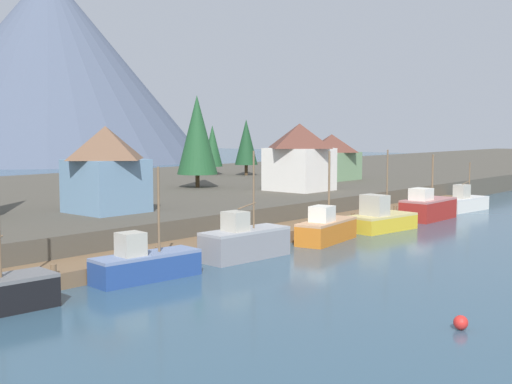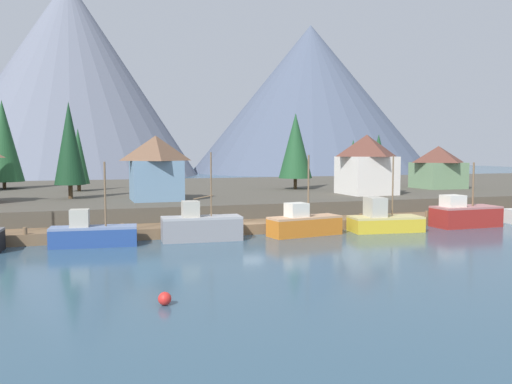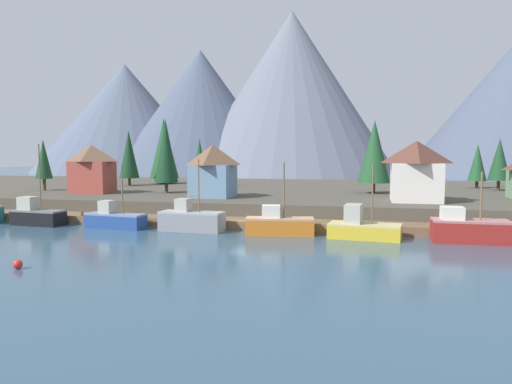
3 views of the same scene
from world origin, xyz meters
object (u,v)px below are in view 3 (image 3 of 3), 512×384
(house_blue, at_px, (213,170))
(channel_buoy, at_px, (18,264))
(fishing_boat_orange, at_px, (279,224))
(conifer_centre, at_px, (200,160))
(conifer_near_left, at_px, (374,152))
(fishing_boat_yellow, at_px, (363,228))
(conifer_mid_right, at_px, (477,163))
(fishing_boat_black, at_px, (37,215))
(fishing_boat_grey, at_px, (191,220))
(fishing_boat_red, at_px, (469,229))
(conifer_back_left, at_px, (129,154))
(conifer_mid_left, at_px, (164,148))
(fishing_boat_blue, at_px, (115,219))
(house_white, at_px, (416,170))
(conifer_back_right, at_px, (499,160))
(conifer_far_left, at_px, (166,151))
(house_red, at_px, (92,168))
(conifer_near_right, at_px, (43,159))

(house_blue, xyz_separation_m, channel_buoy, (-4.27, -33.37, -5.86))
(fishing_boat_orange, xyz_separation_m, conifer_centre, (-20.13, 31.54, 6.21))
(house_blue, xyz_separation_m, conifer_near_left, (21.77, 11.60, 2.61))
(fishing_boat_yellow, bearing_deg, conifer_mid_right, 71.90)
(fishing_boat_black, xyz_separation_m, fishing_boat_grey, (19.63, -0.02, 0.04))
(fishing_boat_red, xyz_separation_m, conifer_back_left, (-53.32, 33.07, 7.08))
(conifer_mid_left, bearing_deg, house_blue, -54.05)
(fishing_boat_blue, distance_m, house_white, 37.31)
(fishing_boat_blue, height_order, conifer_near_left, conifer_near_left)
(fishing_boat_yellow, bearing_deg, house_blue, 151.68)
(fishing_boat_black, distance_m, conifer_back_right, 69.27)
(fishing_boat_orange, bearing_deg, house_blue, 120.57)
(fishing_boat_black, xyz_separation_m, conifer_near_left, (39.39, 25.45, 7.63))
(fishing_boat_grey, xyz_separation_m, conifer_mid_left, (-20.63, 39.55, 8.28))
(fishing_boat_orange, xyz_separation_m, fishing_boat_red, (18.65, 0.14, 0.14))
(house_blue, relative_size, house_white, 0.95)
(house_blue, height_order, house_white, house_white)
(fishing_boat_red, relative_size, conifer_far_left, 0.64)
(house_red, xyz_separation_m, conifer_mid_right, (59.36, 24.33, 0.67))
(fishing_boat_black, bearing_deg, house_white, 22.13)
(house_blue, xyz_separation_m, conifer_centre, (-8.21, 17.36, 1.11))
(fishing_boat_blue, height_order, fishing_boat_orange, fishing_boat_orange)
(house_red, bearing_deg, conifer_mid_left, 86.54)
(fishing_boat_black, xyz_separation_m, channel_buoy, (13.35, -19.52, -0.84))
(fishing_boat_black, bearing_deg, conifer_back_left, 103.57)
(house_red, bearing_deg, conifer_back_left, 99.11)
(fishing_boat_yellow, bearing_deg, fishing_boat_blue, -174.42)
(conifer_near_left, relative_size, conifer_back_left, 1.07)
(fishing_boat_blue, height_order, house_blue, house_blue)
(conifer_near_left, distance_m, channel_buoy, 52.66)
(house_red, bearing_deg, house_blue, -6.16)
(fishing_boat_black, height_order, conifer_back_right, conifer_back_right)
(fishing_boat_black, bearing_deg, conifer_near_right, 129.16)
(fishing_boat_black, relative_size, fishing_boat_orange, 1.27)
(house_blue, bearing_deg, fishing_boat_orange, -49.96)
(conifer_mid_right, xyz_separation_m, conifer_back_right, (2.27, -4.95, 0.62))
(house_red, distance_m, conifer_near_right, 10.84)
(house_white, bearing_deg, fishing_boat_red, -75.26)
(conifer_near_right, xyz_separation_m, conifer_mid_right, (69.77, 21.63, -0.68))
(conifer_back_right, bearing_deg, house_red, -162.54)
(fishing_boat_blue, xyz_separation_m, conifer_mid_left, (-11.29, 39.52, 8.49))
(channel_buoy, bearing_deg, conifer_near_left, 59.93)
(fishing_boat_orange, bearing_deg, conifer_back_left, 126.77)
(house_blue, bearing_deg, conifer_back_left, 140.10)
(fishing_boat_orange, height_order, channel_buoy, fishing_boat_orange)
(house_blue, xyz_separation_m, house_white, (26.84, 0.11, 0.19))
(fishing_boat_red, distance_m, conifer_centre, 50.27)
(conifer_near_right, bearing_deg, conifer_mid_right, 17.22)
(house_white, xyz_separation_m, conifer_near_right, (-57.31, 4.75, 1.20))
(fishing_boat_orange, distance_m, conifer_far_left, 29.65)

